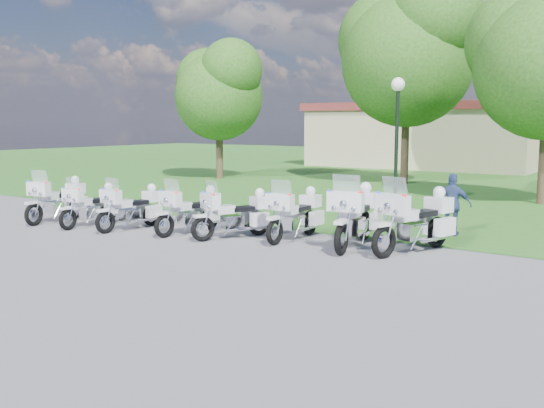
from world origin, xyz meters
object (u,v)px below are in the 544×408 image
Objects in this scene: motorcycle_6 at (356,215)px; motorcycle_7 at (416,220)px; lamp_post at (397,111)px; motorcycle_3 at (192,210)px; motorcycle_4 at (236,213)px; motorcycle_1 at (92,205)px; bystander_c at (453,205)px; motorcycle_0 at (58,199)px; motorcycle_5 at (296,213)px; motorcycle_2 at (133,207)px.

motorcycle_6 reaches higher than motorcycle_7.
motorcycle_6 is 6.75m from lamp_post.
motorcycle_3 is 1.06× the size of motorcycle_4.
motorcycle_1 is 7.55m from motorcycle_6.
motorcycle_1 is 1.31× the size of bystander_c.
motorcycle_0 reaches higher than motorcycle_1.
motorcycle_7 is (3.01, 0.25, 0.09)m from motorcycle_5.
motorcycle_0 is 1.06× the size of motorcycle_2.
motorcycle_1 is 5.96m from motorcycle_5.
lamp_post is at bearing -104.98° from motorcycle_3.
motorcycle_6 is 1.62× the size of bystander_c.
motorcycle_6 reaches higher than motorcycle_0.
lamp_post is at bearing -143.26° from motorcycle_0.
motorcycle_2 is at bearing -120.43° from lamp_post.
motorcycle_3 reaches higher than motorcycle_2.
motorcycle_6 is (1.62, 0.05, 0.09)m from motorcycle_5.
motorcycle_7 is 0.58× the size of lamp_post.
motorcycle_7 is (4.31, 0.98, 0.11)m from motorcycle_4.
motorcycle_3 is at bearing 1.26° from motorcycle_6.
motorcycle_4 reaches higher than motorcycle_3.
motorcycle_1 is at bearing 28.29° from motorcycle_7.
bystander_c reaches higher than motorcycle_1.
motorcycle_2 is 1.77m from motorcycle_3.
motorcycle_0 is 4.58m from motorcycle_3.
motorcycle_2 is (2.81, 0.30, -0.04)m from motorcycle_0.
lamp_post is (-0.02, 6.10, 2.60)m from motorcycle_5.
lamp_post reaches higher than motorcycle_5.
motorcycle_0 is 7.37m from motorcycle_5.
bystander_c is (0.04, 2.33, 0.07)m from motorcycle_7.
lamp_post is at bearing -116.49° from motorcycle_2.
motorcycle_7 is at bearing -163.02° from motorcycle_3.
motorcycle_6 reaches higher than motorcycle_5.
motorcycle_4 is 4.42m from motorcycle_7.
motorcycle_7 is 7.05m from lamp_post.
motorcycle_3 is 4.39m from motorcycle_6.
motorcycle_2 is 0.86× the size of motorcycle_7.
motorcycle_7 reaches higher than motorcycle_0.
motorcycle_4 is (3.08, 0.60, 0.01)m from motorcycle_2.
motorcycle_4 is 0.80× the size of motorcycle_6.
bystander_c is at bearing -74.47° from motorcycle_7.
motorcycle_2 is (1.37, 0.25, 0.02)m from motorcycle_1.
motorcycle_3 is 5.79m from motorcycle_7.
bystander_c is at bearing -168.03° from motorcycle_0.
motorcycle_6 is (2.92, 0.78, 0.11)m from motorcycle_4.
motorcycle_2 is 0.99× the size of motorcycle_3.
motorcycle_1 is 9.73m from bystander_c.
bystander_c is (7.42, 3.91, 0.19)m from motorcycle_2.
bystander_c is (3.05, 2.59, 0.16)m from motorcycle_5.
lamp_post is 2.70× the size of bystander_c.
motorcycle_0 is 0.53× the size of lamp_post.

